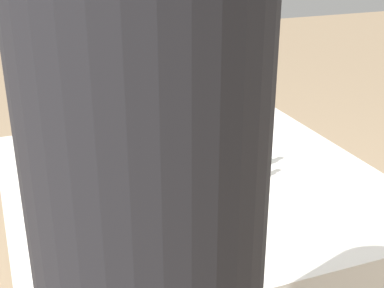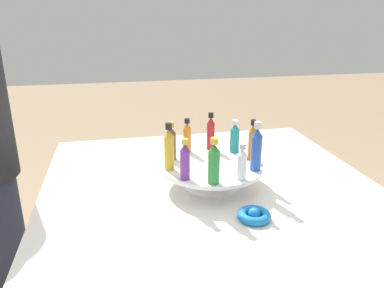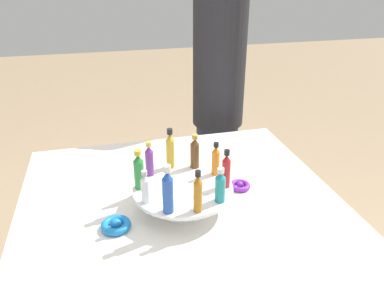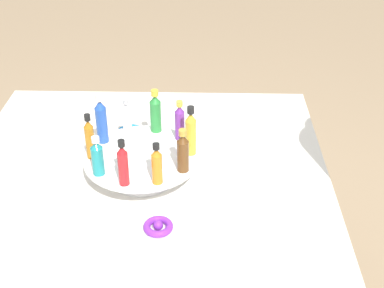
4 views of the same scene
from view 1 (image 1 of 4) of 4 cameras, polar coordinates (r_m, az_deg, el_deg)
party_table at (r=1.77m, az=0.18°, el=-14.10°), size 1.07×1.07×0.72m
display_stand at (r=1.56m, az=0.20°, el=-1.87°), size 0.33×0.33×0.08m
bottle_gold at (r=1.41m, az=2.76°, el=-0.53°), size 0.03×0.03×0.15m
bottle_purple at (r=1.47m, az=5.00°, el=-0.00°), size 0.03×0.03×0.12m
bottle_green at (r=1.55m, az=5.25°, el=1.39°), size 0.03×0.03×0.13m
bottle_clear at (r=1.62m, az=3.65°, el=1.97°), size 0.03×0.03×0.11m
bottle_blue at (r=1.65m, az=0.95°, el=3.13°), size 0.03×0.03×0.15m
bottle_amber at (r=1.64m, az=-2.00°, el=2.70°), size 0.03×0.03×0.13m
bottle_teal at (r=1.59m, az=-4.24°, el=1.61°), size 0.03×0.03×0.11m
bottle_red at (r=1.51m, az=-4.97°, el=0.75°), size 0.03×0.03×0.13m
bottle_orange at (r=1.44m, az=-3.67°, el=-0.63°), size 0.03×0.03×0.12m
bottle_brown at (r=1.40m, az=-0.67°, el=-1.13°), size 0.03×0.03×0.13m
ribbon_bow_purple at (r=1.46m, az=-7.07°, el=-5.62°), size 0.08×0.08×0.03m
ribbon_bow_blue at (r=1.71m, az=6.38°, el=-1.07°), size 0.09×0.09×0.03m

